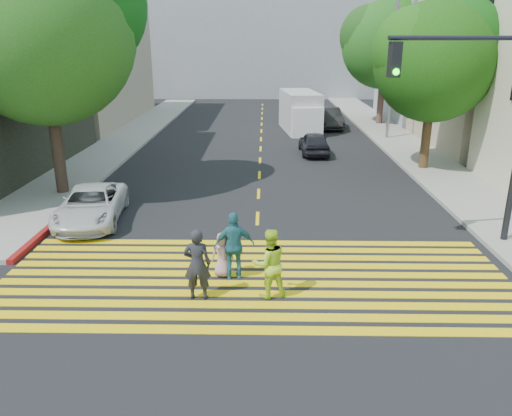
{
  "coord_description": "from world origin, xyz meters",
  "views": [
    {
      "loc": [
        0.24,
        -10.62,
        5.98
      ],
      "look_at": [
        0.0,
        3.0,
        1.4
      ],
      "focal_mm": 35.0,
      "sensor_mm": 36.0,
      "label": 1
    }
  ],
  "objects_px": {
    "tree_left": "(44,23)",
    "pedestrian_extra": "(234,246)",
    "traffic_signal": "(488,108)",
    "tree_right_near": "(437,55)",
    "pedestrian_man": "(197,264)",
    "pedestrian_woman": "(269,263)",
    "pedestrian_child": "(223,255)",
    "white_van": "(301,113)",
    "white_sedan": "(91,205)",
    "dark_car_near": "(314,143)",
    "dark_car_parked": "(329,118)",
    "tree_right_far": "(387,40)",
    "silver_car": "(307,109)"
  },
  "relations": [
    {
      "from": "pedestrian_woman",
      "to": "dark_car_near",
      "type": "xyz_separation_m",
      "value": [
        2.6,
        16.31,
        -0.26
      ]
    },
    {
      "from": "tree_left",
      "to": "tree_right_near",
      "type": "xyz_separation_m",
      "value": [
        15.9,
        4.32,
        -1.25
      ]
    },
    {
      "from": "tree_right_far",
      "to": "white_sedan",
      "type": "xyz_separation_m",
      "value": [
        -14.58,
        -21.23,
        -5.43
      ]
    },
    {
      "from": "tree_right_near",
      "to": "pedestrian_extra",
      "type": "bearing_deg",
      "value": -126.01
    },
    {
      "from": "silver_car",
      "to": "dark_car_parked",
      "type": "height_order",
      "value": "silver_car"
    },
    {
      "from": "tree_left",
      "to": "dark_car_parked",
      "type": "height_order",
      "value": "tree_left"
    },
    {
      "from": "traffic_signal",
      "to": "pedestrian_child",
      "type": "bearing_deg",
      "value": -174.71
    },
    {
      "from": "white_sedan",
      "to": "pedestrian_extra",
      "type": "bearing_deg",
      "value": -45.58
    },
    {
      "from": "tree_left",
      "to": "white_van",
      "type": "relative_size",
      "value": 1.67
    },
    {
      "from": "traffic_signal",
      "to": "tree_right_near",
      "type": "bearing_deg",
      "value": 69.88
    },
    {
      "from": "white_van",
      "to": "tree_left",
      "type": "bearing_deg",
      "value": -131.51
    },
    {
      "from": "tree_left",
      "to": "pedestrian_child",
      "type": "distance_m",
      "value": 11.79
    },
    {
      "from": "white_sedan",
      "to": "silver_car",
      "type": "bearing_deg",
      "value": 62.75
    },
    {
      "from": "pedestrian_child",
      "to": "silver_car",
      "type": "height_order",
      "value": "silver_car"
    },
    {
      "from": "tree_left",
      "to": "pedestrian_woman",
      "type": "xyz_separation_m",
      "value": [
        8.27,
        -8.42,
        -5.72
      ]
    },
    {
      "from": "pedestrian_man",
      "to": "pedestrian_extra",
      "type": "height_order",
      "value": "pedestrian_extra"
    },
    {
      "from": "tree_right_far",
      "to": "pedestrian_child",
      "type": "bearing_deg",
      "value": -110.94
    },
    {
      "from": "tree_left",
      "to": "tree_right_near",
      "type": "distance_m",
      "value": 16.53
    },
    {
      "from": "tree_left",
      "to": "white_van",
      "type": "bearing_deg",
      "value": 55.23
    },
    {
      "from": "tree_left",
      "to": "white_sedan",
      "type": "xyz_separation_m",
      "value": [
        2.16,
        -3.18,
        -6.0
      ]
    },
    {
      "from": "pedestrian_extra",
      "to": "white_sedan",
      "type": "relative_size",
      "value": 0.42
    },
    {
      "from": "pedestrian_woman",
      "to": "white_van",
      "type": "distance_m",
      "value": 23.82
    },
    {
      "from": "traffic_signal",
      "to": "white_van",
      "type": "bearing_deg",
      "value": 89.44
    },
    {
      "from": "silver_car",
      "to": "tree_left",
      "type": "bearing_deg",
      "value": 64.75
    },
    {
      "from": "white_sedan",
      "to": "dark_car_near",
      "type": "xyz_separation_m",
      "value": [
        8.7,
        11.07,
        0.02
      ]
    },
    {
      "from": "dark_car_parked",
      "to": "traffic_signal",
      "type": "xyz_separation_m",
      "value": [
        1.64,
        -21.74,
        3.48
      ]
    },
    {
      "from": "pedestrian_woman",
      "to": "white_van",
      "type": "bearing_deg",
      "value": -112.61
    },
    {
      "from": "pedestrian_child",
      "to": "traffic_signal",
      "type": "height_order",
      "value": "traffic_signal"
    },
    {
      "from": "dark_car_near",
      "to": "traffic_signal",
      "type": "relative_size",
      "value": 0.56
    },
    {
      "from": "tree_right_far",
      "to": "dark_car_parked",
      "type": "height_order",
      "value": "tree_right_far"
    },
    {
      "from": "dark_car_near",
      "to": "pedestrian_woman",
      "type": "bearing_deg",
      "value": 79.49
    },
    {
      "from": "pedestrian_child",
      "to": "traffic_signal",
      "type": "distance_m",
      "value": 8.45
    },
    {
      "from": "dark_car_parked",
      "to": "white_van",
      "type": "height_order",
      "value": "white_van"
    },
    {
      "from": "dark_car_parked",
      "to": "traffic_signal",
      "type": "distance_m",
      "value": 22.08
    },
    {
      "from": "pedestrian_child",
      "to": "dark_car_near",
      "type": "bearing_deg",
      "value": -111.49
    },
    {
      "from": "tree_right_near",
      "to": "white_sedan",
      "type": "distance_m",
      "value": 16.36
    },
    {
      "from": "tree_right_far",
      "to": "dark_car_parked",
      "type": "relative_size",
      "value": 2.06
    },
    {
      "from": "pedestrian_extra",
      "to": "traffic_signal",
      "type": "xyz_separation_m",
      "value": [
        7.03,
        2.26,
        3.29
      ]
    },
    {
      "from": "tree_left",
      "to": "dark_car_parked",
      "type": "relative_size",
      "value": 2.26
    },
    {
      "from": "tree_left",
      "to": "pedestrian_extra",
      "type": "xyz_separation_m",
      "value": [
        7.36,
        -7.43,
        -5.69
      ]
    },
    {
      "from": "pedestrian_woman",
      "to": "pedestrian_extra",
      "type": "relative_size",
      "value": 0.97
    },
    {
      "from": "pedestrian_extra",
      "to": "white_sedan",
      "type": "xyz_separation_m",
      "value": [
        -5.2,
        4.24,
        -0.31
      ]
    },
    {
      "from": "white_sedan",
      "to": "white_van",
      "type": "xyz_separation_m",
      "value": [
        8.44,
        18.46,
        0.67
      ]
    },
    {
      "from": "pedestrian_woman",
      "to": "dark_car_parked",
      "type": "distance_m",
      "value": 25.4
    },
    {
      "from": "tree_right_near",
      "to": "traffic_signal",
      "type": "bearing_deg",
      "value": -99.07
    },
    {
      "from": "tree_right_near",
      "to": "white_van",
      "type": "height_order",
      "value": "tree_right_near"
    },
    {
      "from": "pedestrian_woman",
      "to": "pedestrian_child",
      "type": "bearing_deg",
      "value": -59.13
    },
    {
      "from": "white_sedan",
      "to": "pedestrian_man",
      "type": "bearing_deg",
      "value": -57.13
    },
    {
      "from": "pedestrian_extra",
      "to": "white_sedan",
      "type": "height_order",
      "value": "pedestrian_extra"
    },
    {
      "from": "pedestrian_man",
      "to": "dark_car_parked",
      "type": "xyz_separation_m",
      "value": [
        6.21,
        25.12,
        -0.19
      ]
    }
  ]
}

